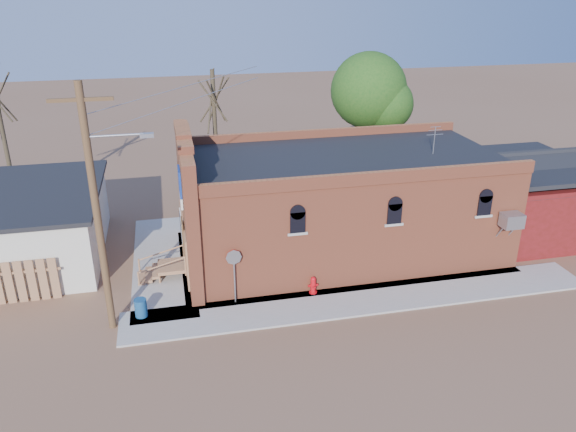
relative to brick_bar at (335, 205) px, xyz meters
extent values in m
plane|color=brown|center=(-1.64, -5.49, -2.34)|extent=(120.00, 120.00, 0.00)
cube|color=#9E9991|center=(-0.14, -4.59, -2.30)|extent=(19.00, 2.20, 0.08)
cube|color=#9E9991|center=(-7.94, 0.51, -2.30)|extent=(2.60, 10.00, 0.08)
cube|color=#C45D3C|center=(0.36, 0.01, -0.09)|extent=(14.00, 7.00, 4.50)
cube|color=black|center=(0.36, 0.01, 2.21)|extent=(13.80, 6.80, 0.12)
cube|color=#C45D3C|center=(-6.64, 0.01, 0.56)|extent=(0.50, 7.40, 5.80)
cube|color=navy|center=(-6.94, -1.19, 1.66)|extent=(0.08, 1.10, 1.56)
cube|color=#98979D|center=(6.46, -3.94, 0.26)|extent=(0.85, 0.65, 0.60)
cube|color=#57140F|center=(9.86, 0.01, -0.74)|extent=(5.00, 6.00, 3.20)
cylinder|color=brown|center=(-9.84, -4.29, 2.16)|extent=(0.26, 0.26, 9.00)
cube|color=brown|center=(-9.84, -4.29, 6.06)|extent=(2.00, 0.12, 0.12)
cylinder|color=#98979D|center=(-8.94, -4.29, 4.86)|extent=(1.80, 0.08, 0.08)
cube|color=#98979D|center=(-7.94, -4.29, 4.81)|extent=(0.45, 0.22, 0.14)
cylinder|color=#4C3F2B|center=(-4.64, 7.51, 1.41)|extent=(0.24, 0.24, 7.50)
cylinder|color=#4C3F2B|center=(-15.64, 8.51, 1.66)|extent=(0.24, 0.24, 8.00)
cylinder|color=#4C3F2B|center=(4.36, 8.01, 0.81)|extent=(0.28, 0.28, 6.30)
sphere|color=#1B4D16|center=(4.36, 8.01, 3.61)|extent=(4.40, 4.40, 4.40)
cylinder|color=red|center=(-2.02, -3.69, -2.23)|extent=(0.41, 0.41, 0.06)
cylinder|color=red|center=(-2.02, -3.69, -1.92)|extent=(0.28, 0.28, 0.55)
sphere|color=red|center=(-2.02, -3.69, -1.64)|extent=(0.22, 0.22, 0.22)
cylinder|color=red|center=(-2.02, -3.84, -1.92)|extent=(0.14, 0.15, 0.10)
cylinder|color=red|center=(-2.16, -3.69, -1.92)|extent=(0.15, 0.14, 0.10)
cylinder|color=red|center=(-1.88, -3.69, -1.92)|extent=(0.15, 0.14, 0.10)
cylinder|color=#98979D|center=(-5.20, -3.69, -1.22)|extent=(0.07, 0.07, 2.08)
cylinder|color=#98979D|center=(-5.20, -3.71, -0.28)|extent=(0.62, 0.06, 0.62)
cylinder|color=#B2120A|center=(-5.20, -3.68, -0.28)|extent=(0.62, 0.06, 0.62)
cylinder|color=navy|center=(-8.81, -3.91, -1.90)|extent=(0.55, 0.55, 0.71)
camera|label=1|loc=(-7.37, -22.82, 9.52)|focal=35.00mm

